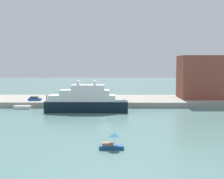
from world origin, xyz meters
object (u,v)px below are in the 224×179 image
(work_barge, at_px, (22,107))
(parked_car, at_px, (35,99))
(large_yacht, at_px, (85,101))
(mooring_bollard, at_px, (124,101))
(small_motorboat, at_px, (112,143))
(person_figure, at_px, (47,97))
(harbor_building, at_px, (201,77))

(work_barge, height_order, parked_car, parked_car)
(work_barge, bearing_deg, large_yacht, -14.05)
(mooring_bollard, bearing_deg, work_barge, -174.06)
(small_motorboat, bearing_deg, large_yacht, 102.05)
(large_yacht, relative_size, person_figure, 13.14)
(small_motorboat, xyz_separation_m, person_figure, (-21.66, 49.73, 1.48))
(small_motorboat, relative_size, harbor_building, 0.27)
(small_motorboat, distance_m, work_barge, 48.98)
(harbor_building, height_order, parked_car, harbor_building)
(work_barge, xyz_separation_m, harbor_building, (56.82, 13.84, 8.41))
(person_figure, height_order, mooring_bollard, person_figure)
(large_yacht, relative_size, small_motorboat, 5.87)
(small_motorboat, bearing_deg, mooring_bollard, 85.85)
(large_yacht, distance_m, work_barge, 20.04)
(large_yacht, bearing_deg, harbor_building, 26.44)
(work_barge, bearing_deg, parked_car, 74.63)
(small_motorboat, height_order, person_figure, person_figure)
(small_motorboat, relative_size, person_figure, 2.24)
(harbor_building, relative_size, mooring_bollard, 19.21)
(mooring_bollard, bearing_deg, harbor_building, 21.88)
(parked_car, height_order, person_figure, person_figure)
(work_barge, relative_size, person_figure, 2.83)
(large_yacht, xyz_separation_m, mooring_bollard, (10.89, 7.96, -0.97))
(large_yacht, distance_m, mooring_bollard, 13.53)
(small_motorboat, distance_m, person_figure, 54.26)
(work_barge, bearing_deg, harbor_building, 13.69)
(large_yacht, xyz_separation_m, small_motorboat, (7.70, -36.05, -2.03))
(harbor_building, relative_size, parked_car, 3.65)
(person_figure, bearing_deg, mooring_bollard, -12.96)
(parked_car, relative_size, mooring_bollard, 5.27)
(parked_car, distance_m, person_figure, 3.94)
(harbor_building, xyz_separation_m, parked_car, (-54.91, -6.92, -6.66))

